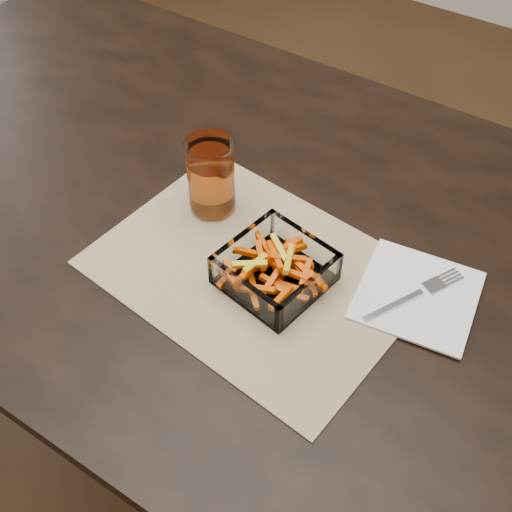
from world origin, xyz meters
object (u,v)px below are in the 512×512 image
object	(u,v)px
glass_bowl	(275,271)
tumbler	(211,179)
fork	(416,294)
dining_table	(219,237)

from	to	relation	value
glass_bowl	tumbler	world-z (taller)	tumbler
glass_bowl	tumbler	distance (m)	0.19
glass_bowl	fork	bearing A→B (deg)	24.76
glass_bowl	fork	size ratio (longest dim) A/B	0.98
dining_table	glass_bowl	distance (m)	0.22
glass_bowl	tumbler	size ratio (longest dim) A/B	1.21
glass_bowl	dining_table	bearing A→B (deg)	151.25
dining_table	tumbler	size ratio (longest dim) A/B	12.42
glass_bowl	fork	world-z (taller)	glass_bowl
fork	glass_bowl	bearing A→B (deg)	-127.95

